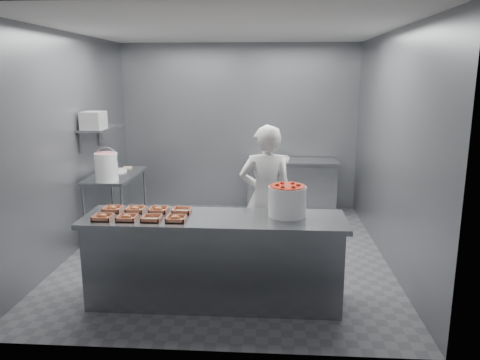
{
  "coord_description": "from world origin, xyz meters",
  "views": [
    {
      "loc": [
        0.56,
        -5.75,
        2.27
      ],
      "look_at": [
        0.18,
        -0.2,
        1.02
      ],
      "focal_mm": 35.0,
      "sensor_mm": 36.0,
      "label": 1
    }
  ],
  "objects_px": {
    "tray_2": "(152,218)",
    "worker": "(266,197)",
    "tray_0": "(103,217)",
    "appliance": "(93,120)",
    "prep_table": "(116,195)",
    "tray_7": "(182,210)",
    "tray_4": "(113,209)",
    "strawberry_tub": "(287,200)",
    "tray_6": "(158,210)",
    "back_counter": "(291,186)",
    "tray_5": "(135,209)",
    "tray_1": "(127,217)",
    "glaze_bucket": "(106,166)",
    "tray_3": "(176,218)",
    "service_counter": "(215,259)"
  },
  "relations": [
    {
      "from": "tray_0",
      "to": "tray_1",
      "type": "relative_size",
      "value": 1.0
    },
    {
      "from": "tray_2",
      "to": "worker",
      "type": "bearing_deg",
      "value": 45.47
    },
    {
      "from": "prep_table",
      "to": "service_counter",
      "type": "bearing_deg",
      "value": -49.76
    },
    {
      "from": "tray_1",
      "to": "tray_0",
      "type": "bearing_deg",
      "value": 180.0
    },
    {
      "from": "tray_4",
      "to": "worker",
      "type": "xyz_separation_m",
      "value": [
        1.57,
        0.82,
        -0.06
      ]
    },
    {
      "from": "tray_7",
      "to": "service_counter",
      "type": "bearing_deg",
      "value": -22.52
    },
    {
      "from": "prep_table",
      "to": "tray_0",
      "type": "relative_size",
      "value": 6.4
    },
    {
      "from": "tray_0",
      "to": "appliance",
      "type": "xyz_separation_m",
      "value": [
        -0.75,
        1.86,
        0.76
      ]
    },
    {
      "from": "tray_0",
      "to": "tray_4",
      "type": "relative_size",
      "value": 1.0
    },
    {
      "from": "tray_2",
      "to": "appliance",
      "type": "bearing_deg",
      "value": 123.59
    },
    {
      "from": "tray_7",
      "to": "strawberry_tub",
      "type": "xyz_separation_m",
      "value": [
        1.07,
        -0.05,
        0.14
      ]
    },
    {
      "from": "prep_table",
      "to": "back_counter",
      "type": "xyz_separation_m",
      "value": [
        2.55,
        1.3,
        -0.14
      ]
    },
    {
      "from": "tray_1",
      "to": "tray_4",
      "type": "xyz_separation_m",
      "value": [
        -0.24,
        0.29,
        0.0
      ]
    },
    {
      "from": "prep_table",
      "to": "tray_5",
      "type": "relative_size",
      "value": 6.4
    },
    {
      "from": "tray_1",
      "to": "appliance",
      "type": "xyz_separation_m",
      "value": [
        -0.99,
        1.86,
        0.76
      ]
    },
    {
      "from": "back_counter",
      "to": "strawberry_tub",
      "type": "distance_m",
      "value": 3.22
    },
    {
      "from": "tray_5",
      "to": "tray_4",
      "type": "bearing_deg",
      "value": 180.0
    },
    {
      "from": "service_counter",
      "to": "tray_4",
      "type": "relative_size",
      "value": 13.88
    },
    {
      "from": "service_counter",
      "to": "prep_table",
      "type": "relative_size",
      "value": 2.17
    },
    {
      "from": "tray_2",
      "to": "worker",
      "type": "relative_size",
      "value": 0.11
    },
    {
      "from": "tray_7",
      "to": "glaze_bucket",
      "type": "height_order",
      "value": "glaze_bucket"
    },
    {
      "from": "tray_2",
      "to": "glaze_bucket",
      "type": "xyz_separation_m",
      "value": [
        -1.02,
        1.65,
        0.18
      ]
    },
    {
      "from": "tray_0",
      "to": "tray_2",
      "type": "relative_size",
      "value": 1.0
    },
    {
      "from": "tray_4",
      "to": "glaze_bucket",
      "type": "distance_m",
      "value": 1.48
    },
    {
      "from": "strawberry_tub",
      "to": "tray_4",
      "type": "bearing_deg",
      "value": 178.4
    },
    {
      "from": "prep_table",
      "to": "strawberry_tub",
      "type": "height_order",
      "value": "strawberry_tub"
    },
    {
      "from": "service_counter",
      "to": "tray_3",
      "type": "xyz_separation_m",
      "value": [
        -0.35,
        -0.14,
        0.47
      ]
    },
    {
      "from": "tray_4",
      "to": "strawberry_tub",
      "type": "bearing_deg",
      "value": -1.6
    },
    {
      "from": "tray_0",
      "to": "tray_1",
      "type": "xyz_separation_m",
      "value": [
        0.24,
        0.0,
        0.0
      ]
    },
    {
      "from": "strawberry_tub",
      "to": "tray_3",
      "type": "bearing_deg",
      "value": -167.47
    },
    {
      "from": "tray_6",
      "to": "strawberry_tub",
      "type": "distance_m",
      "value": 1.32
    },
    {
      "from": "back_counter",
      "to": "tray_5",
      "type": "height_order",
      "value": "tray_5"
    },
    {
      "from": "strawberry_tub",
      "to": "appliance",
      "type": "relative_size",
      "value": 1.21
    },
    {
      "from": "back_counter",
      "to": "tray_2",
      "type": "xyz_separation_m",
      "value": [
        -1.49,
        -3.39,
        0.47
      ]
    },
    {
      "from": "prep_table",
      "to": "back_counter",
      "type": "bearing_deg",
      "value": 27.01
    },
    {
      "from": "tray_4",
      "to": "appliance",
      "type": "distance_m",
      "value": 1.9
    },
    {
      "from": "tray_1",
      "to": "tray_4",
      "type": "height_order",
      "value": "same"
    },
    {
      "from": "worker",
      "to": "tray_7",
      "type": "bearing_deg",
      "value": 37.68
    },
    {
      "from": "tray_3",
      "to": "back_counter",
      "type": "bearing_deg",
      "value": 69.77
    },
    {
      "from": "tray_3",
      "to": "tray_4",
      "type": "distance_m",
      "value": 0.78
    },
    {
      "from": "prep_table",
      "to": "tray_7",
      "type": "xyz_separation_m",
      "value": [
        1.3,
        -1.81,
        0.33
      ]
    },
    {
      "from": "tray_4",
      "to": "back_counter",
      "type": "bearing_deg",
      "value": 57.6
    },
    {
      "from": "service_counter",
      "to": "tray_7",
      "type": "distance_m",
      "value": 0.6
    },
    {
      "from": "tray_3",
      "to": "worker",
      "type": "relative_size",
      "value": 0.11
    },
    {
      "from": "tray_2",
      "to": "tray_6",
      "type": "relative_size",
      "value": 1.0
    },
    {
      "from": "strawberry_tub",
      "to": "worker",
      "type": "bearing_deg",
      "value": 104.38
    },
    {
      "from": "prep_table",
      "to": "tray_0",
      "type": "xyz_separation_m",
      "value": [
        0.58,
        -2.09,
        0.33
      ]
    },
    {
      "from": "service_counter",
      "to": "appliance",
      "type": "distance_m",
      "value": 2.78
    },
    {
      "from": "worker",
      "to": "glaze_bucket",
      "type": "height_order",
      "value": "worker"
    },
    {
      "from": "tray_4",
      "to": "tray_2",
      "type": "bearing_deg",
      "value": -30.83
    }
  ]
}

